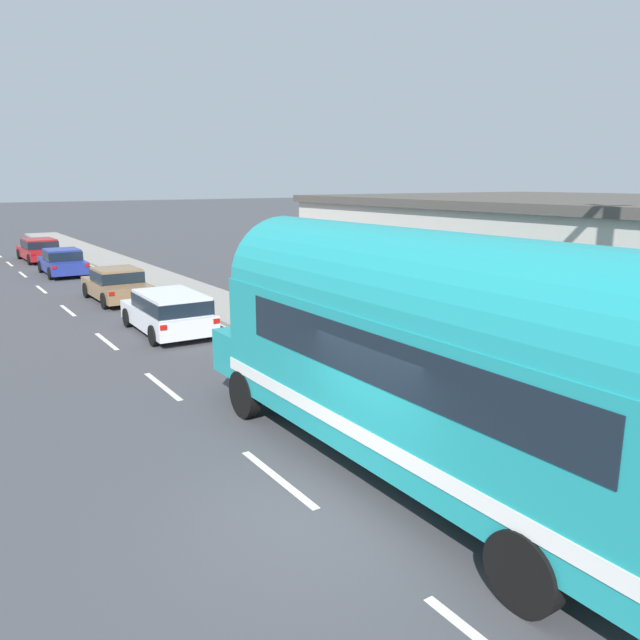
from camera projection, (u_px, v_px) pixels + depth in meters
ground_plane at (325, 516)px, 9.12m from camera, size 300.00×300.00×0.00m
lane_markings at (182, 325)px, 21.13m from camera, size 4.03×80.00×0.01m
sidewalk_slab at (288, 331)px, 20.06m from camera, size 2.68×90.00×0.15m
painted_bus at (443, 352)px, 9.39m from camera, size 2.63×11.69×4.12m
car_lead at (169, 310)px, 19.84m from camera, size 2.09×4.39×1.37m
car_second at (117, 283)px, 25.27m from camera, size 1.98×4.31×1.37m
car_third at (63, 261)px, 32.29m from camera, size 1.97×4.39×1.37m
car_fourth at (40, 249)px, 37.91m from camera, size 2.12×4.85×1.37m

